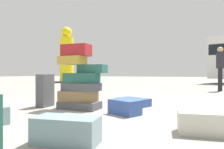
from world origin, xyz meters
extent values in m
plane|color=gray|center=(0.00, 0.00, 0.00)|extent=(80.00, 80.00, 0.00)
cube|color=#4C4C51|center=(-0.31, -0.25, 0.07)|extent=(0.80, 0.47, 0.14)
cube|color=olive|center=(-0.36, -0.21, 0.25)|extent=(0.78, 0.53, 0.20)
cube|color=#4C4C51|center=(-0.30, -0.19, 0.43)|extent=(0.72, 0.41, 0.15)
cube|color=#26594C|center=(-0.31, -0.16, 0.60)|extent=(0.71, 0.47, 0.20)
cube|color=#26594C|center=(-0.11, -0.09, 0.78)|extent=(0.56, 0.34, 0.17)
cube|color=#B28C33|center=(-0.46, -0.29, 0.95)|extent=(0.54, 0.33, 0.16)
cube|color=maroon|center=(-0.38, -0.25, 1.14)|extent=(0.56, 0.33, 0.23)
cube|color=beige|center=(1.90, -1.09, 0.13)|extent=(0.59, 0.40, 0.25)
cube|color=#334F99|center=(0.68, -0.40, 0.12)|extent=(0.60, 0.50, 0.25)
cube|color=gray|center=(0.67, -1.99, 0.13)|extent=(0.69, 0.42, 0.26)
cube|color=#4C4C51|center=(-1.12, -0.31, 0.34)|extent=(0.23, 0.39, 0.67)
cube|color=#334F99|center=(0.52, 0.55, 0.08)|extent=(0.78, 0.63, 0.16)
cylinder|color=black|center=(2.50, 5.50, 0.44)|extent=(0.12, 0.12, 0.89)
cylinder|color=black|center=(2.44, 5.29, 0.44)|extent=(0.12, 0.12, 0.89)
cylinder|color=#26262D|center=(2.47, 5.40, 1.20)|extent=(0.30, 0.30, 0.62)
sphere|color=tan|center=(2.47, 5.40, 1.62)|extent=(0.22, 0.22, 0.22)
cylinder|color=yellow|center=(-7.55, 9.11, 1.70)|extent=(1.02, 1.02, 3.39)
sphere|color=yellow|center=(-7.55, 9.11, 3.79)|extent=(0.79, 0.79, 0.79)
cube|color=#4C4C4C|center=(-7.55, 9.11, 0.05)|extent=(1.43, 1.43, 0.10)
camera|label=1|loc=(1.92, -3.67, 0.69)|focal=33.20mm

